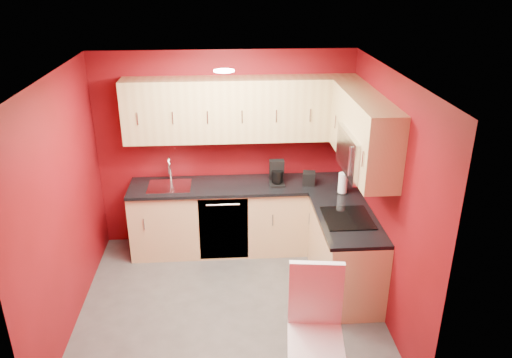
{
  "coord_description": "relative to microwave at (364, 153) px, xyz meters",
  "views": [
    {
      "loc": [
        -0.02,
        -4.46,
        3.41
      ],
      "look_at": [
        0.32,
        0.55,
        1.25
      ],
      "focal_mm": 35.0,
      "sensor_mm": 36.0,
      "label": 1
    }
  ],
  "objects": [
    {
      "name": "coffee_maker",
      "position": [
        -0.77,
        0.94,
        -0.6
      ],
      "size": [
        0.18,
        0.24,
        0.3
      ],
      "primitive_type": null,
      "rotation": [
        0.0,
        0.0,
        -0.01
      ],
      "color": "black",
      "rests_on": "countertop_back"
    },
    {
      "name": "wall_left",
      "position": [
        -2.99,
        -0.2,
        -0.41
      ],
      "size": [
        0.0,
        3.0,
        3.0
      ],
      "primitive_type": "plane",
      "rotation": [
        1.57,
        0.0,
        1.57
      ],
      "color": "maroon",
      "rests_on": "floor"
    },
    {
      "name": "microwave",
      "position": [
        0.0,
        0.0,
        0.0
      ],
      "size": [
        0.42,
        0.76,
        0.42
      ],
      "color": "silver",
      "rests_on": "upper_cabinets_right"
    },
    {
      "name": "ceiling",
      "position": [
        -1.39,
        -0.2,
        0.84
      ],
      "size": [
        3.2,
        3.2,
        0.0
      ],
      "primitive_type": "plane",
      "rotation": [
        3.14,
        0.0,
        0.0
      ],
      "color": "white",
      "rests_on": "wall_back"
    },
    {
      "name": "wall_back",
      "position": [
        -1.39,
        1.3,
        -0.41
      ],
      "size": [
        3.2,
        0.0,
        3.2
      ],
      "primitive_type": "plane",
      "rotation": [
        1.57,
        0.0,
        0.0
      ],
      "color": "maroon",
      "rests_on": "floor"
    },
    {
      "name": "base_cabinets_right",
      "position": [
        -0.09,
        0.05,
        -1.22
      ],
      "size": [
        0.6,
        1.3,
        0.87
      ],
      "primitive_type": "cube",
      "color": "tan",
      "rests_on": "floor"
    },
    {
      "name": "countertop_right",
      "position": [
        -0.11,
        0.04,
        -0.77
      ],
      "size": [
        0.63,
        1.27,
        0.04
      ],
      "primitive_type": "cube",
      "color": "black",
      "rests_on": "base_cabinets_right"
    },
    {
      "name": "base_cabinets_back",
      "position": [
        -1.19,
        1.0,
        -1.22
      ],
      "size": [
        2.8,
        0.6,
        0.87
      ],
      "primitive_type": "cube",
      "color": "tan",
      "rests_on": "floor"
    },
    {
      "name": "upper_cabinets_right",
      "position": [
        0.03,
        0.24,
        0.23
      ],
      "size": [
        0.35,
        1.55,
        0.75
      ],
      "color": "tan",
      "rests_on": "wall_right"
    },
    {
      "name": "cooktop",
      "position": [
        -0.11,
        0.0,
        -0.74
      ],
      "size": [
        0.5,
        0.55,
        0.01
      ],
      "primitive_type": "cube",
      "color": "black",
      "rests_on": "countertop_right"
    },
    {
      "name": "countertop_back",
      "position": [
        -1.19,
        0.99,
        -0.77
      ],
      "size": [
        2.8,
        0.63,
        0.04
      ],
      "primitive_type": "cube",
      "color": "black",
      "rests_on": "base_cabinets_back"
    },
    {
      "name": "sink",
      "position": [
        -2.09,
        1.0,
        -0.72
      ],
      "size": [
        0.52,
        0.42,
        0.35
      ],
      "color": "silver",
      "rests_on": "countertop_back"
    },
    {
      "name": "dining_chair",
      "position": [
        -0.69,
        -1.4,
        -1.09
      ],
      "size": [
        0.52,
        0.54,
        1.15
      ],
      "primitive_type": null,
      "rotation": [
        0.0,
        0.0,
        -0.12
      ],
      "color": "white",
      "rests_on": "floor"
    },
    {
      "name": "dishwasher_front",
      "position": [
        -1.44,
        0.71,
        -1.22
      ],
      "size": [
        0.6,
        0.02,
        0.82
      ],
      "primitive_type": "cube",
      "color": "black",
      "rests_on": "base_cabinets_back"
    },
    {
      "name": "wall_right",
      "position": [
        0.21,
        -0.2,
        -0.41
      ],
      "size": [
        0.0,
        3.0,
        3.0
      ],
      "primitive_type": "plane",
      "rotation": [
        1.57,
        0.0,
        -1.57
      ],
      "color": "maroon",
      "rests_on": "floor"
    },
    {
      "name": "downlight",
      "position": [
        -1.39,
        0.1,
        0.82
      ],
      "size": [
        0.2,
        0.2,
        0.01
      ],
      "primitive_type": "cylinder",
      "color": "white",
      "rests_on": "ceiling"
    },
    {
      "name": "wall_front",
      "position": [
        -1.39,
        -1.7,
        -0.41
      ],
      "size": [
        3.2,
        0.0,
        3.2
      ],
      "primitive_type": "plane",
      "rotation": [
        -1.57,
        0.0,
        0.0
      ],
      "color": "maroon",
      "rests_on": "floor"
    },
    {
      "name": "floor",
      "position": [
        -1.39,
        -0.2,
        -1.66
      ],
      "size": [
        3.2,
        3.2,
        0.0
      ],
      "primitive_type": "plane",
      "color": "#524F4D",
      "rests_on": "ground"
    },
    {
      "name": "napkin_holder",
      "position": [
        -0.38,
        0.92,
        -0.67
      ],
      "size": [
        0.17,
        0.17,
        0.16
      ],
      "primitive_type": null,
      "rotation": [
        0.0,
        0.0,
        -0.18
      ],
      "color": "black",
      "rests_on": "countertop_back"
    },
    {
      "name": "upper_cabinets_back",
      "position": [
        -1.19,
        1.13,
        0.17
      ],
      "size": [
        2.8,
        0.35,
        0.75
      ],
      "primitive_type": "cube",
      "color": "tan",
      "rests_on": "wall_back"
    },
    {
      "name": "paper_towel",
      "position": [
        -0.02,
        0.65,
        -0.63
      ],
      "size": [
        0.17,
        0.17,
        0.25
      ],
      "primitive_type": null,
      "rotation": [
        0.0,
        0.0,
        -0.21
      ],
      "color": "white",
      "rests_on": "countertop_right"
    }
  ]
}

